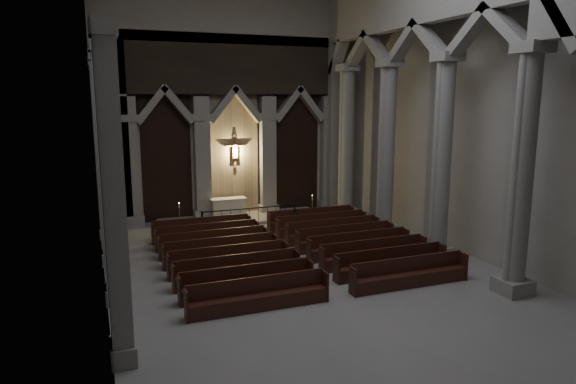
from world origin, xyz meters
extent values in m
plane|color=gray|center=(0.00, 0.00, 0.00)|extent=(24.00, 24.00, 0.00)
cube|color=#9A9790|center=(0.00, 12.00, 6.00)|extent=(14.00, 0.10, 12.00)
cube|color=#9A9790|center=(-7.00, 0.00, 6.00)|extent=(0.10, 24.00, 12.00)
cube|color=#9A9790|center=(7.00, 0.00, 6.00)|extent=(0.10, 24.00, 12.00)
cube|color=gray|center=(-5.40, 11.50, 3.20)|extent=(0.80, 0.50, 6.40)
cube|color=gray|center=(-5.40, 11.50, 0.25)|extent=(1.05, 0.70, 0.50)
cube|color=gray|center=(-5.40, 11.50, 5.35)|extent=(1.00, 0.65, 0.35)
cube|color=gray|center=(-1.80, 11.50, 3.20)|extent=(0.80, 0.50, 6.40)
cube|color=gray|center=(-1.80, 11.50, 0.25)|extent=(1.05, 0.70, 0.50)
cube|color=gray|center=(-1.80, 11.50, 5.35)|extent=(1.00, 0.65, 0.35)
cube|color=gray|center=(1.80, 11.50, 3.20)|extent=(0.80, 0.50, 6.40)
cube|color=gray|center=(1.80, 11.50, 0.25)|extent=(1.05, 0.70, 0.50)
cube|color=gray|center=(1.80, 11.50, 5.35)|extent=(1.00, 0.65, 0.35)
cube|color=gray|center=(5.40, 11.50, 3.20)|extent=(0.80, 0.50, 6.40)
cube|color=gray|center=(5.40, 11.50, 0.25)|extent=(1.05, 0.70, 0.50)
cube|color=gray|center=(5.40, 11.50, 5.35)|extent=(1.00, 0.65, 0.35)
cube|color=black|center=(-3.60, 11.85, 3.50)|extent=(2.60, 0.15, 7.00)
cube|color=tan|center=(0.00, 11.85, 3.50)|extent=(2.60, 0.15, 7.00)
cube|color=black|center=(3.60, 11.85, 3.50)|extent=(2.60, 0.15, 7.00)
cube|color=black|center=(0.00, 11.50, 8.00)|extent=(12.00, 0.50, 3.00)
cube|color=gray|center=(-6.20, 11.50, 4.50)|extent=(1.60, 0.50, 9.00)
cube|color=gray|center=(6.20, 11.50, 4.50)|extent=(1.60, 0.50, 9.00)
cube|color=gray|center=(0.00, 11.50, 10.50)|extent=(14.00, 0.50, 3.00)
plane|color=#FEBC72|center=(0.00, 11.82, 3.50)|extent=(1.50, 0.00, 1.50)
cube|color=brown|center=(0.00, 11.73, 3.50)|extent=(0.13, 0.08, 1.80)
cube|color=brown|center=(0.00, 11.73, 3.85)|extent=(1.10, 0.08, 0.13)
cube|color=#A37D5F|center=(0.00, 11.67, 3.45)|extent=(0.26, 0.10, 0.60)
sphere|color=#A37D5F|center=(0.00, 11.67, 3.85)|extent=(0.17, 0.17, 0.17)
cylinder|color=#A37D5F|center=(-0.26, 11.67, 3.82)|extent=(0.45, 0.08, 0.08)
cylinder|color=#A37D5F|center=(0.26, 11.67, 3.82)|extent=(0.45, 0.08, 0.08)
cube|color=gray|center=(5.50, 9.50, 0.25)|extent=(1.00, 1.00, 0.50)
cylinder|color=gray|center=(5.50, 9.50, 4.00)|extent=(0.70, 0.70, 7.50)
cube|color=gray|center=(5.50, 9.50, 7.85)|extent=(0.95, 0.95, 0.35)
cube|color=gray|center=(5.50, 5.50, 0.25)|extent=(1.00, 1.00, 0.50)
cylinder|color=gray|center=(5.50, 5.50, 4.00)|extent=(0.70, 0.70, 7.50)
cube|color=gray|center=(5.50, 5.50, 7.85)|extent=(0.95, 0.95, 0.35)
cube|color=gray|center=(5.50, 1.50, 0.25)|extent=(1.00, 1.00, 0.50)
cylinder|color=gray|center=(5.50, 1.50, 4.00)|extent=(0.70, 0.70, 7.50)
cube|color=gray|center=(5.50, 1.50, 7.85)|extent=(0.95, 0.95, 0.35)
cube|color=gray|center=(5.50, -2.50, 0.25)|extent=(1.00, 1.00, 0.50)
cylinder|color=gray|center=(5.50, -2.50, 4.00)|extent=(0.70, 0.70, 7.50)
cube|color=gray|center=(5.50, -2.50, 7.85)|extent=(0.95, 0.95, 0.35)
cube|color=gray|center=(5.50, 11.40, 4.60)|extent=(0.55, 1.20, 9.20)
cube|color=gray|center=(-6.75, 9.50, 0.25)|extent=(0.60, 1.00, 0.50)
cube|color=gray|center=(-6.75, 9.50, 4.00)|extent=(0.50, 0.80, 7.50)
cube|color=gray|center=(-6.75, 9.50, 7.85)|extent=(0.60, 1.00, 0.35)
cube|color=gray|center=(-6.75, 5.50, 0.25)|extent=(0.60, 1.00, 0.50)
cube|color=gray|center=(-6.75, 5.50, 4.00)|extent=(0.50, 0.80, 7.50)
cube|color=gray|center=(-6.75, 5.50, 7.85)|extent=(0.60, 1.00, 0.35)
cube|color=gray|center=(-6.75, 1.50, 0.25)|extent=(0.60, 1.00, 0.50)
cube|color=gray|center=(-6.75, 1.50, 4.00)|extent=(0.50, 0.80, 7.50)
cube|color=gray|center=(-6.75, 1.50, 7.85)|extent=(0.60, 1.00, 0.35)
cube|color=gray|center=(-6.75, -2.50, 0.25)|extent=(0.60, 1.00, 0.50)
cube|color=gray|center=(-6.75, -2.50, 4.00)|extent=(0.50, 0.80, 7.50)
cube|color=gray|center=(-6.75, -2.50, 7.85)|extent=(0.60, 1.00, 0.35)
cube|color=gray|center=(0.00, 10.60, 0.07)|extent=(8.50, 2.60, 0.15)
cube|color=beige|center=(-0.58, 11.07, 0.61)|extent=(1.75, 0.68, 0.92)
cube|color=silver|center=(-0.58, 11.07, 1.09)|extent=(1.89, 0.76, 0.04)
cube|color=black|center=(0.00, 9.16, 0.90)|extent=(4.76, 0.05, 0.05)
cube|color=black|center=(-2.38, 9.16, 0.48)|extent=(0.09, 0.09, 0.95)
cube|color=black|center=(2.38, 9.16, 0.48)|extent=(0.09, 0.09, 0.95)
cylinder|color=black|center=(-1.90, 9.16, 0.45)|extent=(0.02, 0.02, 0.88)
cylinder|color=black|center=(-1.43, 9.16, 0.45)|extent=(0.02, 0.02, 0.88)
cylinder|color=black|center=(-0.95, 9.16, 0.45)|extent=(0.02, 0.02, 0.88)
cylinder|color=black|center=(-0.48, 9.16, 0.45)|extent=(0.02, 0.02, 0.88)
cylinder|color=black|center=(0.00, 9.16, 0.45)|extent=(0.02, 0.02, 0.88)
cylinder|color=black|center=(0.48, 9.16, 0.45)|extent=(0.02, 0.02, 0.88)
cylinder|color=black|center=(0.95, 9.16, 0.45)|extent=(0.02, 0.02, 0.88)
cylinder|color=black|center=(1.43, 9.16, 0.45)|extent=(0.02, 0.02, 0.88)
cylinder|color=black|center=(1.90, 9.16, 0.45)|extent=(0.02, 0.02, 0.88)
cylinder|color=gold|center=(-3.40, 9.47, 0.02)|extent=(0.24, 0.24, 0.05)
cylinder|color=gold|center=(-3.40, 9.47, 0.59)|extent=(0.04, 0.04, 1.13)
cylinder|color=gold|center=(-3.40, 9.47, 1.16)|extent=(0.12, 0.12, 0.02)
cylinder|color=beige|center=(-3.40, 9.47, 1.26)|extent=(0.05, 0.05, 0.20)
sphere|color=#FFC659|center=(-3.40, 9.47, 1.38)|extent=(0.04, 0.04, 0.04)
cylinder|color=gold|center=(3.46, 9.25, 0.02)|extent=(0.22, 0.22, 0.05)
cylinder|color=gold|center=(3.46, 9.25, 0.56)|extent=(0.03, 0.03, 1.07)
cylinder|color=gold|center=(3.46, 9.25, 1.09)|extent=(0.11, 0.11, 0.02)
cylinder|color=beige|center=(3.46, 9.25, 1.19)|extent=(0.04, 0.04, 0.19)
sphere|color=#FFC659|center=(3.46, 9.25, 1.30)|extent=(0.04, 0.04, 0.04)
cube|color=black|center=(-2.70, 7.59, 0.24)|extent=(4.40, 0.42, 0.47)
cube|color=black|center=(-2.70, 7.79, 0.73)|extent=(4.40, 0.07, 0.52)
cube|color=black|center=(-4.90, 7.59, 0.47)|extent=(0.06, 0.47, 0.94)
cube|color=black|center=(-0.50, 7.59, 0.47)|extent=(0.06, 0.47, 0.94)
cube|color=black|center=(2.70, 7.59, 0.24)|extent=(4.40, 0.42, 0.47)
cube|color=black|center=(2.70, 7.79, 0.73)|extent=(4.40, 0.07, 0.52)
cube|color=black|center=(0.50, 7.59, 0.47)|extent=(0.06, 0.47, 0.94)
cube|color=black|center=(4.90, 7.59, 0.47)|extent=(0.06, 0.47, 0.94)
cube|color=black|center=(-2.70, 6.40, 0.24)|extent=(4.40, 0.42, 0.47)
cube|color=black|center=(-2.70, 6.60, 0.73)|extent=(4.40, 0.07, 0.52)
cube|color=black|center=(-4.90, 6.40, 0.47)|extent=(0.06, 0.47, 0.94)
cube|color=black|center=(-0.50, 6.40, 0.47)|extent=(0.06, 0.47, 0.94)
cube|color=black|center=(2.70, 6.40, 0.24)|extent=(4.40, 0.42, 0.47)
cube|color=black|center=(2.70, 6.60, 0.73)|extent=(4.40, 0.07, 0.52)
cube|color=black|center=(0.50, 6.40, 0.47)|extent=(0.06, 0.47, 0.94)
cube|color=black|center=(4.90, 6.40, 0.47)|extent=(0.06, 0.47, 0.94)
cube|color=black|center=(-2.70, 5.21, 0.24)|extent=(4.40, 0.42, 0.47)
cube|color=black|center=(-2.70, 5.40, 0.73)|extent=(4.40, 0.07, 0.52)
cube|color=black|center=(-4.90, 5.21, 0.47)|extent=(0.06, 0.47, 0.94)
cube|color=black|center=(-0.50, 5.21, 0.47)|extent=(0.06, 0.47, 0.94)
cube|color=black|center=(2.70, 5.21, 0.24)|extent=(4.40, 0.42, 0.47)
cube|color=black|center=(2.70, 5.40, 0.73)|extent=(4.40, 0.07, 0.52)
cube|color=black|center=(0.50, 5.21, 0.47)|extent=(0.06, 0.47, 0.94)
cube|color=black|center=(4.90, 5.21, 0.47)|extent=(0.06, 0.47, 0.94)
cube|color=black|center=(-2.70, 4.01, 0.24)|extent=(4.40, 0.42, 0.47)
cube|color=black|center=(-2.70, 4.21, 0.73)|extent=(4.40, 0.07, 0.52)
cube|color=black|center=(-4.90, 4.01, 0.47)|extent=(0.06, 0.47, 0.94)
cube|color=black|center=(-0.50, 4.01, 0.47)|extent=(0.06, 0.47, 0.94)
cube|color=black|center=(2.70, 4.01, 0.24)|extent=(4.40, 0.42, 0.47)
cube|color=black|center=(2.70, 4.21, 0.73)|extent=(4.40, 0.07, 0.52)
cube|color=black|center=(0.50, 4.01, 0.47)|extent=(0.06, 0.47, 0.94)
cube|color=black|center=(4.90, 4.01, 0.47)|extent=(0.06, 0.47, 0.94)
cube|color=black|center=(-2.70, 2.82, 0.24)|extent=(4.40, 0.42, 0.47)
cube|color=black|center=(-2.70, 3.02, 0.73)|extent=(4.40, 0.07, 0.52)
cube|color=black|center=(-4.90, 2.82, 0.47)|extent=(0.06, 0.47, 0.94)
cube|color=black|center=(-0.50, 2.82, 0.47)|extent=(0.06, 0.47, 0.94)
cube|color=black|center=(2.70, 2.82, 0.24)|extent=(4.40, 0.42, 0.47)
cube|color=black|center=(2.70, 3.02, 0.73)|extent=(4.40, 0.07, 0.52)
cube|color=black|center=(0.50, 2.82, 0.47)|extent=(0.06, 0.47, 0.94)
cube|color=black|center=(4.90, 2.82, 0.47)|extent=(0.06, 0.47, 0.94)
cube|color=black|center=(-2.70, 1.62, 0.24)|extent=(4.40, 0.42, 0.47)
cube|color=black|center=(-2.70, 1.82, 0.73)|extent=(4.40, 0.07, 0.52)
cube|color=black|center=(-4.90, 1.62, 0.47)|extent=(0.06, 0.47, 0.94)
cube|color=black|center=(-0.50, 1.62, 0.47)|extent=(0.06, 0.47, 0.94)
cube|color=black|center=(2.70, 1.62, 0.24)|extent=(4.40, 0.42, 0.47)
cube|color=black|center=(2.70, 1.82, 0.73)|extent=(4.40, 0.07, 0.52)
cube|color=black|center=(0.50, 1.62, 0.47)|extent=(0.06, 0.47, 0.94)
cube|color=black|center=(4.90, 1.62, 0.47)|extent=(0.06, 0.47, 0.94)
cube|color=black|center=(-2.70, 0.43, 0.24)|extent=(4.40, 0.42, 0.47)
cube|color=black|center=(-2.70, 0.63, 0.73)|extent=(4.40, 0.07, 0.52)
cube|color=black|center=(-4.90, 0.43, 0.47)|extent=(0.06, 0.47, 0.94)
cube|color=black|center=(-0.50, 0.43, 0.47)|extent=(0.06, 0.47, 0.94)
cube|color=black|center=(2.70, 0.43, 0.24)|extent=(4.40, 0.42, 0.47)
cube|color=black|center=(2.70, 0.63, 0.73)|extent=(4.40, 0.07, 0.52)
cube|color=black|center=(0.50, 0.43, 0.47)|extent=(0.06, 0.47, 0.94)
cube|color=black|center=(4.90, 0.43, 0.47)|extent=(0.06, 0.47, 0.94)
cube|color=black|center=(-2.70, -0.77, 0.24)|extent=(4.40, 0.42, 0.47)
cube|color=black|center=(-2.70, -0.57, 0.73)|extent=(4.40, 0.07, 0.52)
cube|color=black|center=(-4.90, -0.77, 0.47)|extent=(0.06, 0.47, 0.94)
cube|color=black|center=(-0.50, -0.77, 0.47)|extent=(0.06, 0.47, 0.94)
cube|color=black|center=(2.70, -0.77, 0.24)|extent=(4.40, 0.42, 0.47)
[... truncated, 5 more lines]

